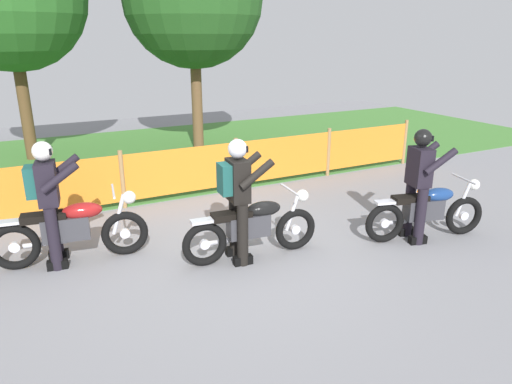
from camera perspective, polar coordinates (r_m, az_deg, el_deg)
name	(u,v)px	position (r m, az deg, el deg)	size (l,w,h in m)	color
ground	(241,250)	(6.88, -1.83, -6.99)	(24.00, 24.00, 0.02)	gray
grass_verge	(137,157)	(12.35, -14.17, 4.16)	(24.00, 7.15, 0.01)	#427A33
barrier_fence	(182,171)	(8.88, -8.90, 2.55)	(11.14, 0.08, 1.05)	#997547
motorcycle_lead	(253,227)	(6.47, -0.42, -4.24)	(1.96, 0.58, 0.93)	black
motorcycle_trailing	(71,230)	(6.80, -21.45, -4.25)	(2.03, 0.65, 0.97)	black
motorcycle_third	(427,211)	(7.52, 19.96, -2.12)	(1.91, 0.73, 0.92)	black
rider_lead	(238,194)	(6.22, -2.25, -0.27)	(0.71, 0.58, 1.69)	black
rider_trailing	(48,197)	(6.66, -23.83, -0.60)	(0.73, 0.61, 1.69)	black
rider_third	(419,181)	(7.27, 19.13, 1.22)	(0.65, 0.64, 1.69)	black
traffic_cone	(419,196)	(8.74, 19.13, -0.47)	(0.32, 0.32, 0.53)	black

